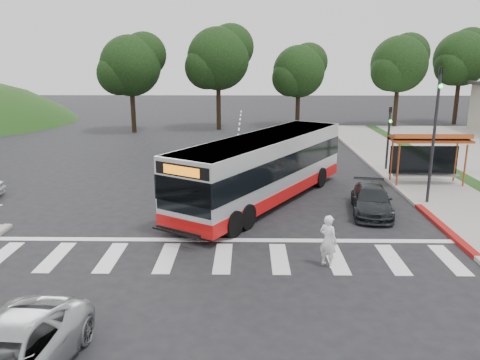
{
  "coord_description": "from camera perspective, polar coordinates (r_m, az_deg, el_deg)",
  "views": [
    {
      "loc": [
        0.85,
        -20.35,
        6.89
      ],
      "look_at": [
        0.53,
        -0.12,
        1.6
      ],
      "focal_mm": 35.0,
      "sensor_mm": 36.0,
      "label": 1
    }
  ],
  "objects": [
    {
      "name": "tree_north_b",
      "position": [
        48.7,
        7.26,
        13.09
      ],
      "size": [
        5.72,
        5.33,
        8.43
      ],
      "color": "black",
      "rests_on": "ground"
    },
    {
      "name": "bus_shelter",
      "position": [
        27.7,
        22.01,
        4.15
      ],
      "size": [
        4.2,
        1.6,
        2.86
      ],
      "color": "#A5441B",
      "rests_on": "sidewalk_east"
    },
    {
      "name": "tree_ne_b",
      "position": [
        55.1,
        25.44,
        13.32
      ],
      "size": [
        6.16,
        5.74,
        10.02
      ],
      "color": "black",
      "rests_on": "ground"
    },
    {
      "name": "ground",
      "position": [
        21.5,
        -1.4,
        -4.04
      ],
      "size": [
        140.0,
        140.0,
        0.0
      ],
      "primitive_type": "plane",
      "color": "black",
      "rests_on": "ground"
    },
    {
      "name": "traffic_signal_ne_tall",
      "position": [
        23.72,
        22.69,
        6.23
      ],
      "size": [
        0.18,
        0.37,
        6.5
      ],
      "color": "black",
      "rests_on": "ground"
    },
    {
      "name": "crosswalk_ladder",
      "position": [
        16.84,
        -2.09,
        -9.48
      ],
      "size": [
        18.0,
        2.6,
        0.01
      ],
      "primitive_type": "cube",
      "color": "silver",
      "rests_on": "ground"
    },
    {
      "name": "tree_north_a",
      "position": [
        46.5,
        -2.58,
        14.68
      ],
      "size": [
        6.6,
        6.15,
        10.17
      ],
      "color": "black",
      "rests_on": "ground"
    },
    {
      "name": "tree_ne_a",
      "position": [
        50.75,
        18.9,
        13.33
      ],
      "size": [
        6.16,
        5.74,
        9.3
      ],
      "color": "black",
      "rests_on": "parking_lot"
    },
    {
      "name": "dark_sedan",
      "position": [
        22.15,
        15.74,
        -2.39
      ],
      "size": [
        2.36,
        4.41,
        1.22
      ],
      "primitive_type": "imported",
      "rotation": [
        0.0,
        0.0,
        -0.16
      ],
      "color": "black",
      "rests_on": "ground"
    },
    {
      "name": "curb_east",
      "position": [
        30.27,
        16.51,
        1.03
      ],
      "size": [
        0.3,
        40.0,
        0.15
      ],
      "primitive_type": "cube",
      "color": "#9E9991",
      "rests_on": "ground"
    },
    {
      "name": "traffic_signal_ne_short",
      "position": [
        30.46,
        17.69,
        5.63
      ],
      "size": [
        0.18,
        0.37,
        4.0
      ],
      "color": "black",
      "rests_on": "ground"
    },
    {
      "name": "tree_north_c",
      "position": [
        45.71,
        -13.09,
        13.54
      ],
      "size": [
        6.16,
        5.74,
        9.3
      ],
      "color": "black",
      "rests_on": "ground"
    },
    {
      "name": "pedestrian",
      "position": [
        16.2,
        10.69,
        -7.29
      ],
      "size": [
        0.78,
        0.77,
        1.82
      ],
      "primitive_type": "imported",
      "rotation": [
        0.0,
        0.0,
        2.37
      ],
      "color": "white",
      "rests_on": "ground"
    },
    {
      "name": "transit_bus",
      "position": [
        22.8,
        2.96,
        1.27
      ],
      "size": [
        8.83,
        12.14,
        3.24
      ],
      "primitive_type": null,
      "rotation": [
        0.0,
        0.0,
        -0.55
      ],
      "color": "#BBBEC0",
      "rests_on": "ground"
    },
    {
      "name": "sidewalk_east",
      "position": [
        30.88,
        20.08,
        0.97
      ],
      "size": [
        4.0,
        40.0,
        0.12
      ],
      "primitive_type": "cube",
      "color": "gray",
      "rests_on": "ground"
    },
    {
      "name": "curb_east_red",
      "position": [
        21.2,
        23.57,
        -5.37
      ],
      "size": [
        0.32,
        6.0,
        0.15
      ],
      "primitive_type": "cube",
      "color": "maroon",
      "rests_on": "ground"
    }
  ]
}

